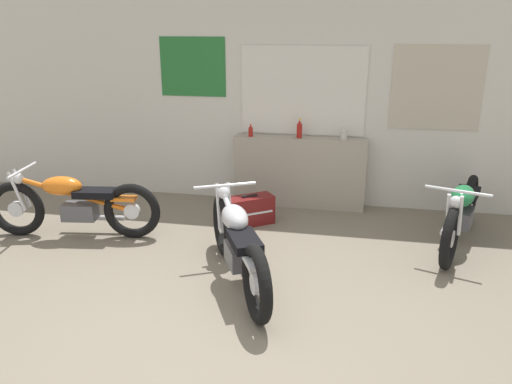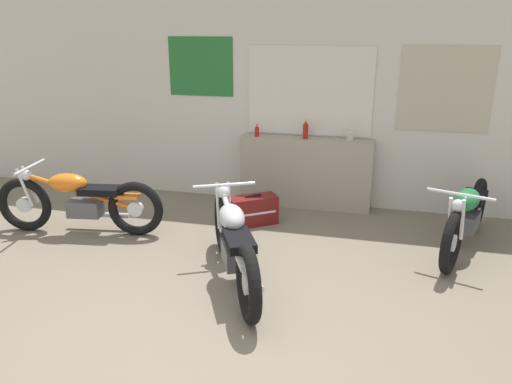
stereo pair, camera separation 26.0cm
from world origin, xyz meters
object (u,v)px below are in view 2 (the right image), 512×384
object	(u,v)px
motorcycle_green	(466,216)
motorcycle_silver	(234,244)
hard_case_darkred	(253,210)
bottle_leftmost	(257,131)
bottle_center	(350,135)
bottle_left_center	(306,130)
motorcycle_orange	(79,201)

from	to	relation	value
motorcycle_green	motorcycle_silver	xyz separation A→B (m)	(-2.24, -1.33, 0.01)
hard_case_darkred	bottle_leftmost	bearing A→B (deg)	100.42
motorcycle_green	hard_case_darkred	bearing A→B (deg)	176.55
bottle_center	bottle_leftmost	bearing A→B (deg)	-178.47
motorcycle_silver	hard_case_darkred	xyz separation A→B (m)	(-0.20, 1.48, -0.22)
bottle_left_center	bottle_center	distance (m)	0.58
bottle_left_center	motorcycle_silver	size ratio (longest dim) A/B	0.14
bottle_center	hard_case_darkred	world-z (taller)	bottle_center
motorcycle_green	motorcycle_silver	world-z (taller)	motorcycle_silver
bottle_center	motorcycle_orange	size ratio (longest dim) A/B	0.08
bottle_center	motorcycle_silver	distance (m)	2.52
bottle_center	motorcycle_green	bearing A→B (deg)	-34.89
bottle_leftmost	motorcycle_silver	size ratio (longest dim) A/B	0.09
bottle_leftmost	motorcycle_green	world-z (taller)	bottle_leftmost
motorcycle_green	hard_case_darkred	xyz separation A→B (m)	(-2.44, 0.15, -0.21)
motorcycle_green	bottle_center	bearing A→B (deg)	145.11
bottle_left_center	motorcycle_green	distance (m)	2.25
hard_case_darkred	bottle_center	bearing A→B (deg)	36.18
bottle_leftmost	bottle_left_center	xyz separation A→B (m)	(0.65, 0.04, 0.04)
hard_case_darkred	motorcycle_silver	bearing A→B (deg)	-82.42
motorcycle_green	motorcycle_silver	bearing A→B (deg)	-149.24
bottle_left_center	hard_case_darkred	world-z (taller)	bottle_left_center
motorcycle_silver	hard_case_darkred	distance (m)	1.51
motorcycle_silver	hard_case_darkred	bearing A→B (deg)	97.58
bottle_left_center	motorcycle_orange	bearing A→B (deg)	-147.36
motorcycle_orange	motorcycle_green	bearing A→B (deg)	7.98
motorcycle_orange	hard_case_darkred	world-z (taller)	motorcycle_orange
bottle_leftmost	motorcycle_green	distance (m)	2.80
bottle_center	motorcycle_silver	xyz separation A→B (m)	(-0.89, -2.28, -0.62)
bottle_left_center	motorcycle_orange	xyz separation A→B (m)	(-2.43, -1.56, -0.66)
bottle_leftmost	motorcycle_orange	xyz separation A→B (m)	(-1.78, -1.52, -0.62)
motorcycle_green	motorcycle_silver	size ratio (longest dim) A/B	1.02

